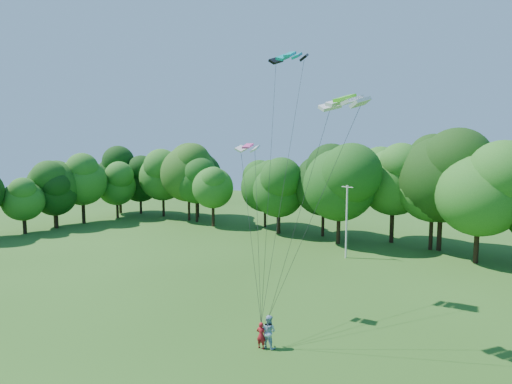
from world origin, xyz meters
The scene contains 10 objects.
ground centered at (0.00, 0.00, 0.00)m, with size 160.00×160.00×0.00m, color #264B14.
utility_pole centered at (0.28, 27.83, 3.99)m, with size 1.45×0.68×7.74m.
kite_flyer_left centered at (3.43, 6.48, 0.78)m, with size 0.57×0.37×1.56m, color #A2141D.
kite_flyer_right centered at (3.73, 6.80, 0.96)m, with size 0.94×0.73×1.93m, color #96B1D0.
kite_teal centered at (0.75, 14.42, 18.28)m, with size 2.88×1.53×0.64m.
kite_green centered at (7.07, 9.17, 14.12)m, with size 3.12×2.31×0.52m.
kite_pink centered at (0.06, 10.02, 11.60)m, with size 1.67×0.95×0.36m.
tree_back_west centered at (-29.50, 35.63, 8.93)m, with size 9.83×9.83×14.30m.
tree_back_center centered at (7.93, 36.72, 9.66)m, with size 10.64×10.64×15.47m.
tree_flank_west centered at (-42.11, 20.36, 7.37)m, with size 8.12×8.12×11.81m.
Camera 1 is at (15.30, -11.83, 11.26)m, focal length 28.00 mm.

